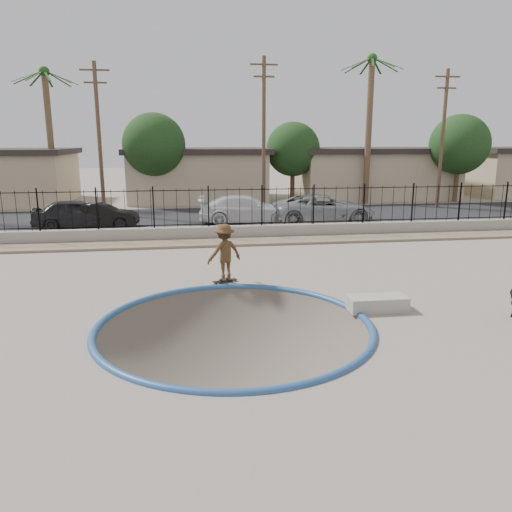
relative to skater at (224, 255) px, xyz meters
The scene contains 24 objects.
ground 9.28m from the skater, 90.65° to the left, with size 120.00×120.00×2.20m, color gray.
bowl_pit 4.06m from the skater, 91.50° to the right, with size 6.84×6.84×1.80m, color #52493F, non-canonical shape.
coping_ring 4.06m from the skater, 91.50° to the right, with size 7.04×7.04×0.20m, color #295085.
rock_strip 6.31m from the skater, 90.94° to the left, with size 42.00×1.60×0.11m, color #927E60.
retaining_wall 7.38m from the skater, 90.80° to the left, with size 42.00×0.45×0.60m, color #9C9589.
fence 7.38m from the skater, 90.80° to the left, with size 40.00×0.04×1.80m.
street 14.08m from the skater, 90.42° to the left, with size 90.00×8.00×0.04m, color black.
house_center 23.58m from the skater, 90.25° to the left, with size 10.60×8.60×3.90m.
house_east 27.37m from the skater, 59.46° to the left, with size 12.60×8.60×3.90m.
palm_mid 24.05m from the skater, 115.64° to the left, with size 2.30×2.30×9.30m.
palm_right 23.36m from the skater, 58.02° to the left, with size 2.30×2.30×10.30m.
utility_pole_left 17.58m from the skater, 110.82° to the left, with size 1.70×0.24×9.00m.
utility_pole_mid 17.00m from the skater, 76.35° to the left, with size 1.70×0.24×9.50m.
utility_pole_right 22.91m from the skater, 45.28° to the left, with size 1.70×0.24×9.00m.
street_tree_left 20.55m from the skater, 98.80° to the left, with size 4.32×4.32×6.36m.
street_tree_mid 22.34m from the skater, 71.86° to the left, with size 3.96×3.96×5.83m.
street_tree_right 27.03m from the skater, 45.23° to the left, with size 4.32×4.32×6.36m.
skater is the anchor object (origin of this frame).
skateboard 0.86m from the skater, 95.36° to the left, with size 0.85×0.50×0.07m.
concrete_ledge 5.17m from the skater, 40.43° to the right, with size 1.60×0.70×0.40m, color #A39F91.
car_a 13.15m from the skater, 120.94° to the left, with size 1.79×4.44×1.51m, color black.
car_b 12.53m from the skater, 116.41° to the left, with size 1.34×3.85×1.27m, color black.
car_c 11.58m from the skater, 79.08° to the left, with size 2.14×5.26×1.53m, color silver.
car_d 12.70m from the skater, 59.58° to the left, with size 2.61×5.66×1.57m, color #909498.
Camera 1 is at (-1.18, -12.73, 4.58)m, focal length 35.00 mm.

